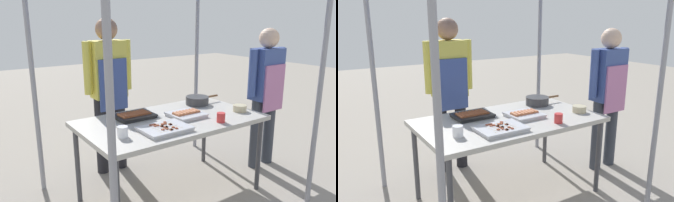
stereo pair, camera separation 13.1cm
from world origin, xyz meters
TOP-DOWN VIEW (x-y plane):
  - ground_plane at (0.00, 0.00)m, footprint 18.00×18.00m
  - stall_table at (0.00, 0.00)m, footprint 1.60×0.90m
  - tray_grilled_sausages at (-0.26, 0.21)m, footprint 0.34×0.26m
  - tray_meat_skewers at (-0.23, -0.23)m, footprint 0.39×0.28m
  - tray_pork_links at (0.15, -0.03)m, footprint 0.30×0.28m
  - cooking_wok at (0.50, 0.24)m, footprint 0.39×0.23m
  - condiment_bowl at (0.67, -0.19)m, footprint 0.13×0.13m
  - drink_cup_near_edge at (0.29, -0.33)m, footprint 0.07×0.07m
  - drink_cup_by_wok at (-0.57, -0.17)m, footprint 0.08×0.08m
  - vendor_woman at (-0.21, 0.80)m, footprint 0.52×0.23m
  - customer_nearby at (1.22, -0.04)m, footprint 0.52×0.22m

SIDE VIEW (x-z plane):
  - ground_plane at x=0.00m, z-range 0.00..0.00m
  - stall_table at x=0.00m, z-range 0.32..1.07m
  - tray_meat_skewers at x=-0.23m, z-range 0.75..0.79m
  - tray_pork_links at x=0.15m, z-range 0.74..0.80m
  - tray_grilled_sausages at x=-0.26m, z-range 0.75..0.80m
  - condiment_bowl at x=0.67m, z-range 0.75..0.81m
  - drink_cup_near_edge at x=0.29m, z-range 0.75..0.83m
  - drink_cup_by_wok at x=-0.57m, z-range 0.75..0.83m
  - cooking_wok at x=0.50m, z-range 0.75..0.84m
  - customer_nearby at x=1.22m, z-range 0.13..1.65m
  - vendor_woman at x=-0.21m, z-range 0.15..1.77m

